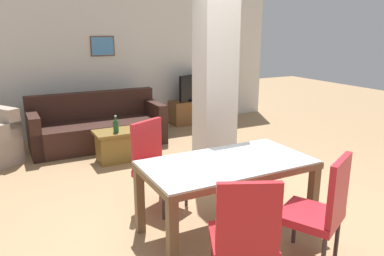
{
  "coord_description": "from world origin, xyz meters",
  "views": [
    {
      "loc": [
        -1.82,
        -2.76,
        1.93
      ],
      "look_at": [
        0.0,
        0.72,
        0.87
      ],
      "focal_mm": 35.0,
      "sensor_mm": 36.0,
      "label": 1
    }
  ],
  "objects_px": {
    "dining_table": "(227,176)",
    "dining_chair_near_left": "(244,234)",
    "dining_chair_near_right": "(321,208)",
    "tv_screen": "(196,87)",
    "sofa": "(98,128)",
    "dining_chair_far_left": "(156,162)",
    "bottle": "(116,126)",
    "coffee_table": "(121,145)",
    "tv_stand": "(196,111)"
  },
  "relations": [
    {
      "from": "dining_chair_far_left",
      "to": "tv_stand",
      "type": "height_order",
      "value": "dining_chair_far_left"
    },
    {
      "from": "tv_stand",
      "to": "sofa",
      "type": "bearing_deg",
      "value": -164.25
    },
    {
      "from": "tv_stand",
      "to": "tv_screen",
      "type": "height_order",
      "value": "tv_screen"
    },
    {
      "from": "dining_chair_near_left",
      "to": "coffee_table",
      "type": "bearing_deg",
      "value": 113.49
    },
    {
      "from": "dining_chair_near_left",
      "to": "tv_stand",
      "type": "xyz_separation_m",
      "value": [
        2.19,
        4.8,
        -0.27
      ]
    },
    {
      "from": "dining_table",
      "to": "dining_chair_near_left",
      "type": "height_order",
      "value": "dining_chair_near_left"
    },
    {
      "from": "bottle",
      "to": "tv_screen",
      "type": "xyz_separation_m",
      "value": [
        2.18,
        1.6,
        0.19
      ]
    },
    {
      "from": "coffee_table",
      "to": "tv_stand",
      "type": "distance_m",
      "value": 2.59
    },
    {
      "from": "dining_table",
      "to": "bottle",
      "type": "xyz_separation_m",
      "value": [
        -0.38,
        2.36,
        -0.02
      ]
    },
    {
      "from": "dining_chair_near_left",
      "to": "tv_screen",
      "type": "xyz_separation_m",
      "value": [
        2.19,
        4.8,
        0.23
      ]
    },
    {
      "from": "dining_table",
      "to": "dining_chair_near_left",
      "type": "xyz_separation_m",
      "value": [
        -0.39,
        -0.84,
        -0.06
      ]
    },
    {
      "from": "bottle",
      "to": "coffee_table",
      "type": "bearing_deg",
      "value": 45.12
    },
    {
      "from": "dining_table",
      "to": "dining_chair_near_left",
      "type": "relative_size",
      "value": 1.66
    },
    {
      "from": "dining_chair_near_right",
      "to": "tv_screen",
      "type": "xyz_separation_m",
      "value": [
        1.4,
        4.76,
        0.23
      ]
    },
    {
      "from": "bottle",
      "to": "dining_chair_near_left",
      "type": "bearing_deg",
      "value": -90.28
    },
    {
      "from": "dining_table",
      "to": "tv_stand",
      "type": "xyz_separation_m",
      "value": [
        1.8,
        3.96,
        -0.33
      ]
    },
    {
      "from": "dining_table",
      "to": "bottle",
      "type": "distance_m",
      "value": 2.39
    },
    {
      "from": "dining_chair_near_right",
      "to": "dining_chair_near_left",
      "type": "bearing_deg",
      "value": 156.65
    },
    {
      "from": "dining_chair_near_right",
      "to": "coffee_table",
      "type": "bearing_deg",
      "value": 75.67
    },
    {
      "from": "dining_chair_far_left",
      "to": "dining_table",
      "type": "bearing_deg",
      "value": 90.0
    },
    {
      "from": "dining_chair_near_left",
      "to": "tv_stand",
      "type": "relative_size",
      "value": 0.87
    },
    {
      "from": "tv_stand",
      "to": "dining_chair_near_right",
      "type": "bearing_deg",
      "value": -106.45
    },
    {
      "from": "dining_chair_near_right",
      "to": "dining_table",
      "type": "bearing_deg",
      "value": 90.0
    },
    {
      "from": "bottle",
      "to": "tv_screen",
      "type": "distance_m",
      "value": 2.71
    },
    {
      "from": "dining_chair_near_left",
      "to": "bottle",
      "type": "distance_m",
      "value": 3.2
    },
    {
      "from": "sofa",
      "to": "coffee_table",
      "type": "relative_size",
      "value": 2.85
    },
    {
      "from": "dining_chair_far_left",
      "to": "bottle",
      "type": "xyz_separation_m",
      "value": [
        0.02,
        1.55,
        0.04
      ]
    },
    {
      "from": "dining_chair_near_left",
      "to": "sofa",
      "type": "bearing_deg",
      "value": 115.44
    },
    {
      "from": "dining_chair_near_right",
      "to": "sofa",
      "type": "height_order",
      "value": "dining_chair_near_right"
    },
    {
      "from": "dining_table",
      "to": "sofa",
      "type": "bearing_deg",
      "value": 97.07
    },
    {
      "from": "dining_chair_near_left",
      "to": "tv_screen",
      "type": "relative_size",
      "value": 0.99
    },
    {
      "from": "bottle",
      "to": "tv_stand",
      "type": "distance_m",
      "value": 2.72
    },
    {
      "from": "dining_table",
      "to": "dining_chair_near_left",
      "type": "distance_m",
      "value": 0.93
    },
    {
      "from": "tv_stand",
      "to": "tv_screen",
      "type": "bearing_deg",
      "value": 0.0
    },
    {
      "from": "bottle",
      "to": "dining_chair_far_left",
      "type": "bearing_deg",
      "value": -90.6
    },
    {
      "from": "dining_chair_near_left",
      "to": "bottle",
      "type": "xyz_separation_m",
      "value": [
        0.02,
        3.2,
        0.04
      ]
    },
    {
      "from": "dining_chair_far_left",
      "to": "dining_chair_near_left",
      "type": "bearing_deg",
      "value": 64.36
    },
    {
      "from": "dining_table",
      "to": "tv_stand",
      "type": "height_order",
      "value": "dining_table"
    },
    {
      "from": "dining_table",
      "to": "dining_chair_far_left",
      "type": "distance_m",
      "value": 0.91
    },
    {
      "from": "dining_chair_near_left",
      "to": "tv_stand",
      "type": "height_order",
      "value": "dining_chair_near_left"
    },
    {
      "from": "dining_chair_far_left",
      "to": "tv_screen",
      "type": "relative_size",
      "value": 0.99
    },
    {
      "from": "dining_chair_far_left",
      "to": "tv_screen",
      "type": "bearing_deg",
      "value": -150.54
    },
    {
      "from": "bottle",
      "to": "tv_stand",
      "type": "relative_size",
      "value": 0.23
    },
    {
      "from": "sofa",
      "to": "bottle",
      "type": "distance_m",
      "value": 1.01
    },
    {
      "from": "dining_table",
      "to": "dining_chair_far_left",
      "type": "relative_size",
      "value": 1.66
    },
    {
      "from": "dining_table",
      "to": "dining_chair_far_left",
      "type": "bearing_deg",
      "value": 115.66
    },
    {
      "from": "dining_table",
      "to": "sofa",
      "type": "height_order",
      "value": "sofa"
    },
    {
      "from": "coffee_table",
      "to": "tv_screen",
      "type": "distance_m",
      "value": 2.64
    },
    {
      "from": "dining_chair_near_left",
      "to": "tv_screen",
      "type": "bearing_deg",
      "value": 90.61
    },
    {
      "from": "tv_stand",
      "to": "tv_screen",
      "type": "xyz_separation_m",
      "value": [
        0.0,
        0.0,
        0.5
      ]
    }
  ]
}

